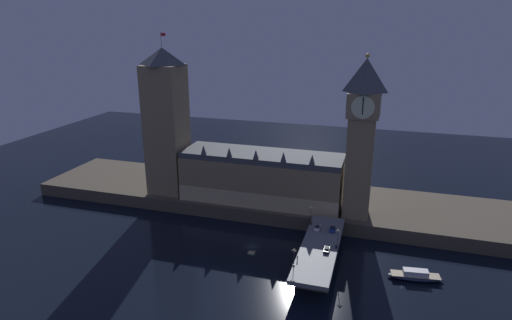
{
  "coord_description": "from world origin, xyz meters",
  "views": [
    {
      "loc": [
        41.77,
        -132.38,
        78.02
      ],
      "look_at": [
        -4.3,
        20.0,
        26.7
      ],
      "focal_mm": 30.0,
      "sensor_mm": 36.0,
      "label": 1
    }
  ],
  "objects_px": {
    "car_northbound_lead": "(317,228)",
    "boat_downstream": "(415,276)",
    "street_lamp_mid": "(338,236)",
    "victoria_tower": "(166,122)",
    "car_southbound_lead": "(327,250)",
    "street_lamp_far": "(311,213)",
    "street_lamp_near": "(294,255)",
    "clock_tower": "(361,134)",
    "pedestrian_near_rail": "(297,258)",
    "pedestrian_mid_walk": "(336,246)",
    "pedestrian_far_rail": "(312,222)",
    "car_southbound_trail": "(332,229)"
  },
  "relations": [
    {
      "from": "car_southbound_trail",
      "to": "pedestrian_far_rail",
      "type": "distance_m",
      "value": 8.47
    },
    {
      "from": "victoria_tower",
      "to": "car_southbound_trail",
      "type": "bearing_deg",
      "value": -16.35
    },
    {
      "from": "pedestrian_near_rail",
      "to": "street_lamp_far",
      "type": "distance_m",
      "value": 26.31
    },
    {
      "from": "street_lamp_near",
      "to": "boat_downstream",
      "type": "xyz_separation_m",
      "value": [
        36.4,
        14.97,
        -9.69
      ]
    },
    {
      "from": "street_lamp_mid",
      "to": "street_lamp_far",
      "type": "height_order",
      "value": "street_lamp_far"
    },
    {
      "from": "street_lamp_mid",
      "to": "boat_downstream",
      "type": "bearing_deg",
      "value": 0.57
    },
    {
      "from": "pedestrian_near_rail",
      "to": "boat_downstream",
      "type": "height_order",
      "value": "pedestrian_near_rail"
    },
    {
      "from": "street_lamp_near",
      "to": "boat_downstream",
      "type": "bearing_deg",
      "value": 22.36
    },
    {
      "from": "victoria_tower",
      "to": "street_lamp_mid",
      "type": "xyz_separation_m",
      "value": [
        78.64,
        -34.12,
        -25.55
      ]
    },
    {
      "from": "car_southbound_lead",
      "to": "street_lamp_mid",
      "type": "distance_m",
      "value": 5.66
    },
    {
      "from": "street_lamp_near",
      "to": "street_lamp_mid",
      "type": "relative_size",
      "value": 0.86
    },
    {
      "from": "street_lamp_mid",
      "to": "car_northbound_lead",
      "type": "bearing_deg",
      "value": 126.11
    },
    {
      "from": "victoria_tower",
      "to": "pedestrian_near_rail",
      "type": "distance_m",
      "value": 86.48
    },
    {
      "from": "clock_tower",
      "to": "street_lamp_far",
      "type": "bearing_deg",
      "value": -131.96
    },
    {
      "from": "street_lamp_far",
      "to": "boat_downstream",
      "type": "relative_size",
      "value": 0.41
    },
    {
      "from": "pedestrian_mid_walk",
      "to": "boat_downstream",
      "type": "distance_m",
      "value": 26.29
    },
    {
      "from": "car_northbound_lead",
      "to": "street_lamp_mid",
      "type": "height_order",
      "value": "street_lamp_mid"
    },
    {
      "from": "victoria_tower",
      "to": "street_lamp_far",
      "type": "bearing_deg",
      "value": -16.09
    },
    {
      "from": "car_southbound_lead",
      "to": "pedestrian_near_rail",
      "type": "distance_m",
      "value": 11.53
    },
    {
      "from": "street_lamp_near",
      "to": "street_lamp_far",
      "type": "bearing_deg",
      "value": 90.0
    },
    {
      "from": "street_lamp_mid",
      "to": "street_lamp_far",
      "type": "xyz_separation_m",
      "value": [
        -11.42,
        14.72,
        0.18
      ]
    },
    {
      "from": "clock_tower",
      "to": "street_lamp_near",
      "type": "relative_size",
      "value": 10.46
    },
    {
      "from": "car_northbound_lead",
      "to": "car_southbound_lead",
      "type": "xyz_separation_m",
      "value": [
        5.31,
        -14.48,
        0.02
      ]
    },
    {
      "from": "victoria_tower",
      "to": "pedestrian_far_rail",
      "type": "height_order",
      "value": "victoria_tower"
    },
    {
      "from": "street_lamp_near",
      "to": "street_lamp_far",
      "type": "relative_size",
      "value": 0.82
    },
    {
      "from": "boat_downstream",
      "to": "pedestrian_mid_walk",
      "type": "bearing_deg",
      "value": -179.02
    },
    {
      "from": "street_lamp_near",
      "to": "street_lamp_far",
      "type": "height_order",
      "value": "street_lamp_far"
    },
    {
      "from": "victoria_tower",
      "to": "street_lamp_near",
      "type": "xyz_separation_m",
      "value": [
        67.23,
        -48.84,
        -26.16
      ]
    },
    {
      "from": "clock_tower",
      "to": "pedestrian_mid_walk",
      "type": "distance_m",
      "value": 43.96
    },
    {
      "from": "car_southbound_trail",
      "to": "victoria_tower",
      "type": "bearing_deg",
      "value": 163.65
    },
    {
      "from": "victoria_tower",
      "to": "boat_downstream",
      "type": "xyz_separation_m",
      "value": [
        103.63,
        -33.87,
        -35.84
      ]
    },
    {
      "from": "car_northbound_lead",
      "to": "pedestrian_far_rail",
      "type": "bearing_deg",
      "value": 128.25
    },
    {
      "from": "victoria_tower",
      "to": "street_lamp_mid",
      "type": "relative_size",
      "value": 9.92
    },
    {
      "from": "car_northbound_lead",
      "to": "boat_downstream",
      "type": "height_order",
      "value": "car_northbound_lead"
    },
    {
      "from": "victoria_tower",
      "to": "street_lamp_mid",
      "type": "height_order",
      "value": "victoria_tower"
    },
    {
      "from": "victoria_tower",
      "to": "car_southbound_lead",
      "type": "distance_m",
      "value": 89.15
    },
    {
      "from": "clock_tower",
      "to": "pedestrian_far_rail",
      "type": "relative_size",
      "value": 37.34
    },
    {
      "from": "clock_tower",
      "to": "car_southbound_trail",
      "type": "relative_size",
      "value": 15.39
    },
    {
      "from": "street_lamp_far",
      "to": "boat_downstream",
      "type": "bearing_deg",
      "value": -21.68
    },
    {
      "from": "street_lamp_mid",
      "to": "boat_downstream",
      "type": "distance_m",
      "value": 27.02
    },
    {
      "from": "pedestrian_near_rail",
      "to": "street_lamp_near",
      "type": "distance_m",
      "value": 4.4
    },
    {
      "from": "car_northbound_lead",
      "to": "street_lamp_near",
      "type": "distance_m",
      "value": 26.54
    },
    {
      "from": "clock_tower",
      "to": "car_southbound_trail",
      "type": "distance_m",
      "value": 36.77
    },
    {
      "from": "pedestrian_mid_walk",
      "to": "boat_downstream",
      "type": "xyz_separation_m",
      "value": [
        25.38,
        0.44,
        -6.83
      ]
    },
    {
      "from": "car_southbound_trail",
      "to": "pedestrian_near_rail",
      "type": "relative_size",
      "value": 2.31
    },
    {
      "from": "car_southbound_lead",
      "to": "boat_downstream",
      "type": "distance_m",
      "value": 28.99
    },
    {
      "from": "victoria_tower",
      "to": "pedestrian_mid_walk",
      "type": "bearing_deg",
      "value": -23.67
    },
    {
      "from": "car_southbound_lead",
      "to": "street_lamp_far",
      "type": "bearing_deg",
      "value": 115.24
    },
    {
      "from": "street_lamp_far",
      "to": "street_lamp_mid",
      "type": "bearing_deg",
      "value": -52.21
    },
    {
      "from": "car_southbound_lead",
      "to": "pedestrian_near_rail",
      "type": "bearing_deg",
      "value": -133.7
    }
  ]
}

